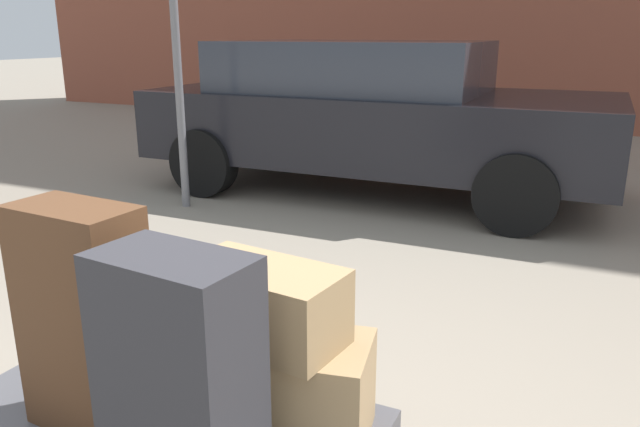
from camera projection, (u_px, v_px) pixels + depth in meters
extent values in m
cylinder|color=black|center=(110.00, 403.00, 2.38)|extent=(0.24, 0.06, 0.24)
cube|color=#9E7F56|center=(265.00, 385.00, 1.83)|extent=(0.67, 0.41, 0.30)
cube|color=#51331E|center=(84.00, 320.00, 1.80)|extent=(0.39, 0.22, 0.69)
cube|color=#2D2D33|center=(180.00, 384.00, 1.50)|extent=(0.41, 0.26, 0.67)
cube|color=#9E7F56|center=(263.00, 303.00, 1.75)|extent=(0.49, 0.30, 0.22)
cube|color=black|center=(377.00, 126.00, 5.87)|extent=(4.32, 1.85, 0.64)
cube|color=#2D333D|center=(354.00, 66.00, 5.82)|extent=(2.43, 1.61, 0.46)
cylinder|color=black|center=(539.00, 155.00, 6.15)|extent=(0.64, 0.23, 0.64)
cylinder|color=black|center=(516.00, 194.00, 4.66)|extent=(0.64, 0.23, 0.64)
cylinder|color=black|center=(287.00, 136.00, 7.27)|extent=(0.64, 0.23, 0.64)
cylinder|color=black|center=(204.00, 162.00, 5.78)|extent=(0.64, 0.23, 0.64)
cylinder|color=slate|center=(177.00, 60.00, 5.15)|extent=(0.07, 0.07, 2.55)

